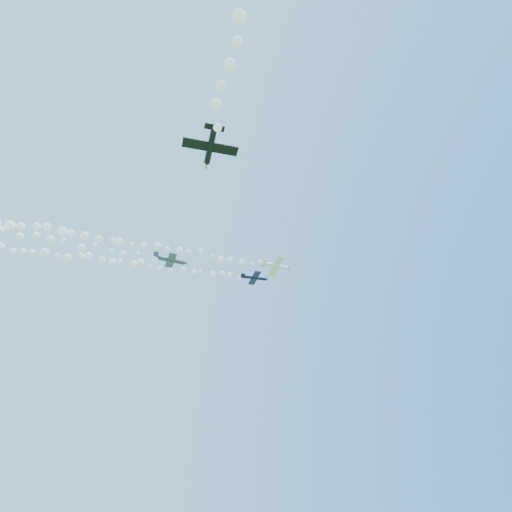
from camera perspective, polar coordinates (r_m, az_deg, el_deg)
name	(u,v)px	position (r m, az deg, el deg)	size (l,w,h in m)	color
plane_white	(276,266)	(87.45, 2.67, -1.33)	(6.34, 6.65, 2.24)	white
smoke_trail_white	(86,236)	(84.15, -21.70, 2.51)	(69.58, 7.58, 2.74)	white
plane_navy	(254,278)	(94.99, -0.22, -2.91)	(6.69, 7.07, 2.03)	#0C1137
smoke_trail_navy	(62,255)	(95.40, -24.45, 0.12)	(75.78, 12.76, 2.66)	white
plane_grey	(171,260)	(81.70, -11.30, -0.54)	(6.71, 6.95, 2.22)	#343D4C
plane_black	(210,146)	(52.66, -6.09, 14.36)	(6.74, 6.33, 2.56)	black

